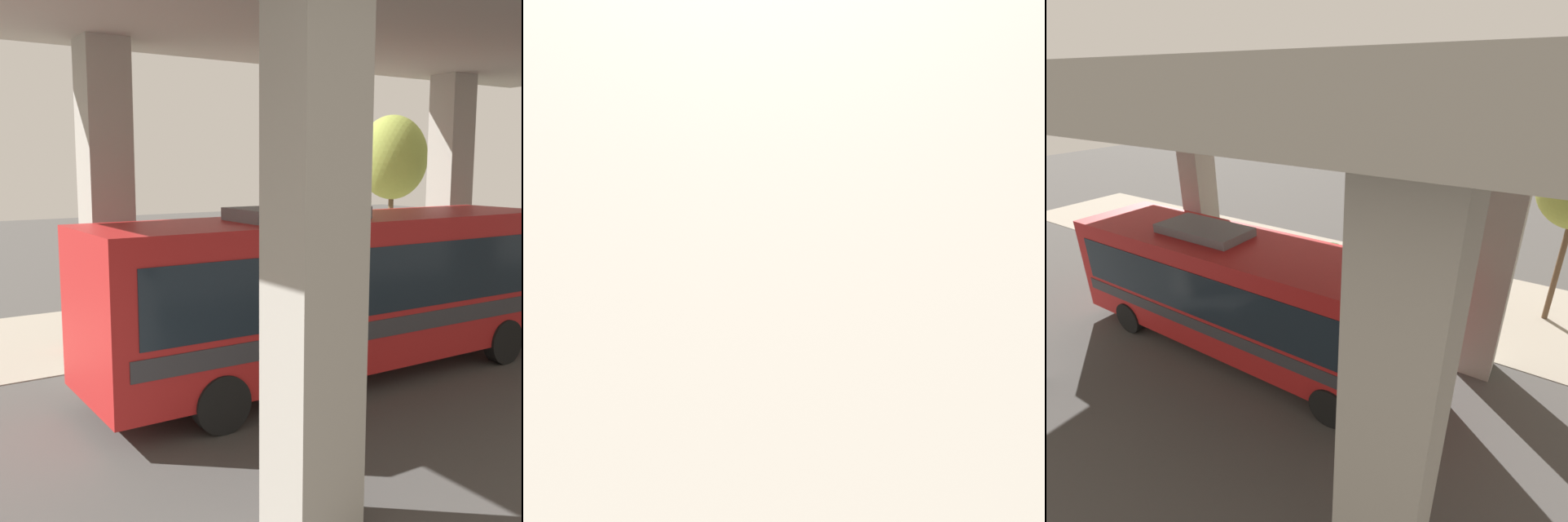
% 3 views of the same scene
% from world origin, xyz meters
% --- Properties ---
extents(ground_plane, '(80.00, 80.00, 0.00)m').
position_xyz_m(ground_plane, '(0.00, 0.00, 0.00)').
color(ground_plane, '#474442').
rests_on(ground_plane, ground).
extents(sidewalk_strip, '(6.00, 40.00, 0.02)m').
position_xyz_m(sidewalk_strip, '(-3.00, 0.00, 0.01)').
color(sidewalk_strip, gray).
rests_on(sidewalk_strip, ground).
extents(overpass, '(9.40, 18.06, 7.44)m').
position_xyz_m(overpass, '(4.00, 0.00, 6.48)').
color(overpass, '#9E998E').
rests_on(overpass, ground).
extents(bus, '(2.74, 10.60, 3.59)m').
position_xyz_m(bus, '(3.14, -1.09, 1.94)').
color(bus, '#B21E1E').
rests_on(bus, ground).
extents(fire_hydrant, '(0.43, 0.20, 0.94)m').
position_xyz_m(fire_hydrant, '(-1.71, -5.26, 0.48)').
color(fire_hydrant, red).
rests_on(fire_hydrant, ground).
extents(planter_front, '(1.20, 1.20, 1.51)m').
position_xyz_m(planter_front, '(-2.20, -0.99, 0.74)').
color(planter_front, '#9E998E').
rests_on(planter_front, ground).
extents(planter_middle, '(1.07, 1.07, 1.51)m').
position_xyz_m(planter_middle, '(-0.64, 2.37, 0.77)').
color(planter_middle, '#9E998E').
rests_on(planter_middle, ground).
extents(planter_back, '(1.10, 1.10, 1.61)m').
position_xyz_m(planter_back, '(-0.93, -3.13, 0.84)').
color(planter_back, '#9E998E').
rests_on(planter_back, ground).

